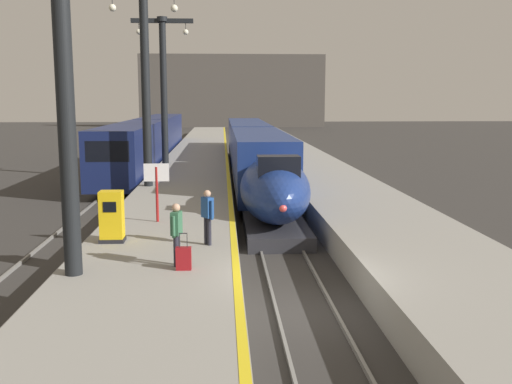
% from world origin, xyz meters
% --- Properties ---
extents(ground_plane, '(260.00, 260.00, 0.00)m').
position_xyz_m(ground_plane, '(0.00, 0.00, 0.00)').
color(ground_plane, '#33302D').
extents(platform_left, '(4.80, 110.00, 1.05)m').
position_xyz_m(platform_left, '(-4.05, 24.75, 0.53)').
color(platform_left, gray).
rests_on(platform_left, ground).
extents(platform_right, '(4.80, 110.00, 1.05)m').
position_xyz_m(platform_right, '(4.05, 24.75, 0.53)').
color(platform_right, gray).
rests_on(platform_right, ground).
extents(platform_left_safety_stripe, '(0.20, 107.80, 0.01)m').
position_xyz_m(platform_left_safety_stripe, '(-1.77, 24.75, 1.05)').
color(platform_left_safety_stripe, yellow).
rests_on(platform_left_safety_stripe, platform_left).
extents(rail_main_left, '(0.08, 110.00, 0.12)m').
position_xyz_m(rail_main_left, '(-0.75, 27.50, 0.06)').
color(rail_main_left, slate).
rests_on(rail_main_left, ground).
extents(rail_main_right, '(0.08, 110.00, 0.12)m').
position_xyz_m(rail_main_right, '(0.75, 27.50, 0.06)').
color(rail_main_right, slate).
rests_on(rail_main_right, ground).
extents(rail_secondary_left, '(0.08, 110.00, 0.12)m').
position_xyz_m(rail_secondary_left, '(-8.85, 27.50, 0.06)').
color(rail_secondary_left, slate).
rests_on(rail_secondary_left, ground).
extents(rail_secondary_right, '(0.08, 110.00, 0.12)m').
position_xyz_m(rail_secondary_right, '(-7.35, 27.50, 0.06)').
color(rail_secondary_right, slate).
rests_on(rail_secondary_right, ground).
extents(highspeed_train_main, '(2.92, 38.21, 3.60)m').
position_xyz_m(highspeed_train_main, '(0.00, 24.32, 1.93)').
color(highspeed_train_main, navy).
rests_on(highspeed_train_main, ground).
extents(regional_train_adjacent, '(2.85, 36.60, 3.80)m').
position_xyz_m(regional_train_adjacent, '(-8.10, 34.78, 2.13)').
color(regional_train_adjacent, '#141E4C').
rests_on(regional_train_adjacent, ground).
extents(station_column_near, '(4.00, 0.68, 9.13)m').
position_xyz_m(station_column_near, '(-5.84, 0.32, 6.64)').
color(station_column_near, black).
rests_on(station_column_near, platform_left).
extents(station_column_mid, '(4.00, 0.68, 9.76)m').
position_xyz_m(station_column_mid, '(-5.90, 15.79, 6.88)').
color(station_column_mid, black).
rests_on(station_column_mid, platform_left).
extents(station_column_far, '(4.00, 0.68, 9.64)m').
position_xyz_m(station_column_far, '(-5.90, 25.10, 6.82)').
color(station_column_far, black).
rests_on(station_column_far, platform_left).
extents(passenger_near_edge, '(0.30, 0.56, 1.69)m').
position_xyz_m(passenger_near_edge, '(-3.33, 0.94, 2.04)').
color(passenger_near_edge, '#23232D').
rests_on(passenger_near_edge, platform_left).
extents(passenger_mid_platform, '(0.40, 0.48, 1.69)m').
position_xyz_m(passenger_mid_platform, '(-2.57, 3.22, 2.04)').
color(passenger_mid_platform, '#23232D').
rests_on(passenger_mid_platform, platform_left).
extents(rolling_suitcase, '(0.40, 0.22, 0.98)m').
position_xyz_m(rolling_suitcase, '(-3.14, 0.57, 1.35)').
color(rolling_suitcase, maroon).
rests_on(rolling_suitcase, platform_left).
extents(ticket_machine_yellow, '(0.76, 0.62, 1.60)m').
position_xyz_m(ticket_machine_yellow, '(-5.55, 3.77, 1.79)').
color(ticket_machine_yellow, yellow).
rests_on(ticket_machine_yellow, platform_left).
extents(departure_info_board, '(0.90, 0.10, 2.12)m').
position_xyz_m(departure_info_board, '(-4.47, 6.76, 2.56)').
color(departure_info_board, maroon).
rests_on(departure_info_board, platform_left).
extents(terminus_back_wall, '(36.00, 2.00, 14.00)m').
position_xyz_m(terminus_back_wall, '(0.00, 102.00, 7.00)').
color(terminus_back_wall, '#4C4742').
rests_on(terminus_back_wall, ground).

